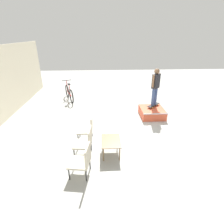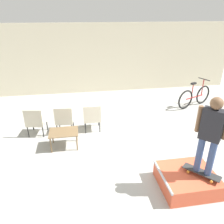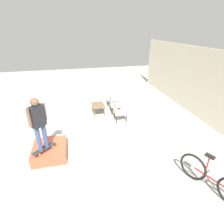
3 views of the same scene
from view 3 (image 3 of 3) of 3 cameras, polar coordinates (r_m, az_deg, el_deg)
ground_plane at (r=6.94m, az=-7.82°, el=-7.00°), size 24.00×24.00×0.00m
house_wall_back at (r=8.27m, az=29.09°, el=6.93°), size 12.00×0.06×3.00m
skate_ramp_box at (r=6.08m, az=-19.58°, el=-11.72°), size 1.15×1.02×0.39m
skateboard_on_ramp at (r=5.77m, az=-21.25°, el=-11.07°), size 0.65×0.69×0.07m
person_skater at (r=5.27m, az=-22.92°, el=-2.64°), size 0.43×0.43×1.62m
coffee_table at (r=8.22m, az=-4.58°, el=1.94°), size 0.78×0.57×0.47m
patio_chair_left at (r=9.09m, az=-0.65°, el=4.89°), size 0.59×0.59×0.89m
patio_chair_center at (r=8.33m, az=0.57°, el=2.86°), size 0.56×0.56×0.89m
patio_chair_right at (r=7.60m, az=2.04°, el=0.44°), size 0.52×0.52×0.89m
bicycle at (r=5.22m, az=29.83°, el=-18.23°), size 1.65×0.77×1.05m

